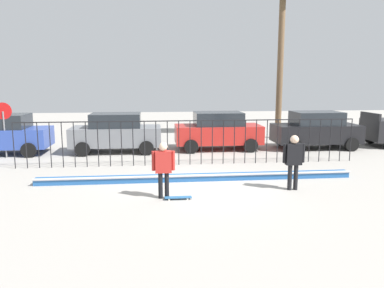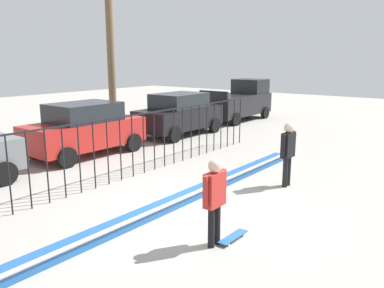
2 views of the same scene
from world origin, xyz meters
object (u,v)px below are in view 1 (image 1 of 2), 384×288
object	(u,v)px
skateboarder	(163,165)
parked_car_gray	(116,132)
camera_operator	(294,157)
stop_sign	(4,122)
parked_car_red	(218,130)
skateboard	(178,197)
parked_car_blue	(2,134)
parked_car_black	(316,130)

from	to	relation	value
skateboarder	parked_car_gray	distance (m)	7.84
camera_operator	stop_sign	bearing A→B (deg)	34.04
parked_car_red	skateboard	bearing A→B (deg)	-105.89
skateboarder	parked_car_blue	size ratio (longest dim) A/B	0.39
parked_car_gray	parked_car_red	size ratio (longest dim) A/B	1.00
camera_operator	skateboarder	bearing A→B (deg)	69.77
parked_car_blue	parked_car_black	world-z (taller)	same
skateboard	parked_car_red	xyz separation A→B (m)	(2.55, 7.91, 0.91)
skateboard	stop_sign	xyz separation A→B (m)	(-7.37, 6.89, 1.56)
parked_car_red	stop_sign	world-z (taller)	stop_sign
skateboarder	camera_operator	size ratio (longest dim) A/B	0.95
parked_car_black	stop_sign	world-z (taller)	stop_sign
parked_car_red	parked_car_blue	bearing A→B (deg)	-177.05
parked_car_gray	parked_car_black	bearing A→B (deg)	-3.59
camera_operator	parked_car_red	distance (m)	7.39
parked_car_black	parked_car_blue	bearing A→B (deg)	-179.83
camera_operator	parked_car_red	xyz separation A→B (m)	(-1.16, 7.30, -0.09)
parked_car_black	parked_car_gray	bearing A→B (deg)	-179.82
camera_operator	parked_car_black	size ratio (longest dim) A/B	0.41
camera_operator	parked_car_gray	xyz separation A→B (m)	(-6.21, 7.11, -0.09)
parked_car_blue	parked_car_gray	size ratio (longest dim) A/B	1.00
parked_car_blue	parked_car_gray	distance (m)	5.32
skateboard	parked_car_black	distance (m)	10.86
skateboarder	parked_car_red	world-z (taller)	parked_car_red
camera_operator	parked_car_blue	size ratio (longest dim) A/B	0.41
skateboarder	parked_car_blue	world-z (taller)	parked_car_blue
parked_car_black	parked_car_red	bearing A→B (deg)	177.85
skateboard	parked_car_gray	bearing A→B (deg)	110.69
parked_car_blue	parked_car_black	xyz separation A→B (m)	(15.42, -0.05, 0.00)
skateboard	camera_operator	size ratio (longest dim) A/B	0.45
parked_car_red	parked_car_black	bearing A→B (deg)	-0.50
parked_car_gray	stop_sign	size ratio (longest dim) A/B	1.72
parked_car_gray	stop_sign	distance (m)	4.99
parked_car_blue	skateboard	bearing A→B (deg)	-41.60
camera_operator	parked_car_blue	xyz separation A→B (m)	(-11.52, 7.13, -0.09)
parked_car_black	camera_operator	bearing A→B (deg)	-118.46
parked_car_blue	stop_sign	size ratio (longest dim) A/B	1.72
skateboarder	skateboard	world-z (taller)	skateboarder
skateboarder	stop_sign	bearing A→B (deg)	156.18
camera_operator	parked_car_red	world-z (taller)	parked_car_red
parked_car_blue	parked_car_red	bearing A→B (deg)	4.08
skateboarder	camera_operator	world-z (taller)	camera_operator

